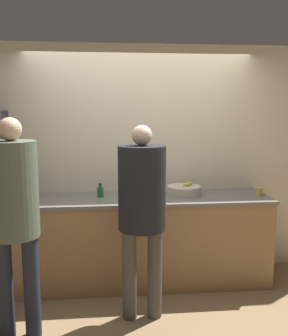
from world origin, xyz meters
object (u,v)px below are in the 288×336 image
person_left (14,207)px  person_center (142,202)px  bottle_red (33,189)px  cup_yellow (260,191)px  bottle_clear (20,197)px  fruit_bowl (184,190)px  bottle_green (100,192)px  utensil_crock (144,188)px  cup_white (127,189)px

person_left → person_center: bearing=10.9°
person_left → bottle_red: person_left is taller
person_center → cup_yellow: bearing=26.7°
bottle_red → bottle_clear: bearing=-101.0°
bottle_clear → fruit_bowl: bearing=10.1°
person_center → bottle_green: 0.86m
person_center → bottle_red: person_center is taller
person_left → bottle_green: (0.66, 0.97, -0.10)m
person_center → fruit_bowl: size_ratio=4.77×
person_left → bottle_clear: bearing=99.3°
bottle_green → person_center: bearing=-63.8°
fruit_bowl → utensil_crock: (-0.44, 0.06, 0.03)m
bottle_clear → person_center: bearing=-22.6°
bottle_red → person_center: bearing=-37.0°
person_center → cup_white: (-0.08, 0.93, -0.08)m
fruit_bowl → bottle_green: (-0.91, -0.01, 0.01)m
utensil_crock → bottle_clear: 1.30m
person_left → person_center: (1.04, 0.20, -0.03)m
person_left → bottle_clear: (-0.11, 0.68, -0.08)m
fruit_bowl → bottle_clear: bearing=-169.9°
fruit_bowl → person_left: bearing=-148.1°
cup_white → bottle_green: bearing=-152.5°
utensil_crock → cup_white: (-0.18, 0.08, -0.03)m
cup_yellow → fruit_bowl: bearing=173.1°
cup_yellow → person_left: bearing=-159.8°
person_center → bottle_clear: size_ratio=8.68×
cup_white → cup_yellow: bearing=-9.6°
bottle_clear → bottle_red: bearing=79.0°
person_left → cup_yellow: person_left is taller
utensil_crock → bottle_clear: bearing=-163.9°
bottle_clear → cup_white: 1.16m
bottle_red → cup_yellow: bottle_red is taller
fruit_bowl → bottle_green: size_ratio=2.54×
fruit_bowl → bottle_red: (-1.62, 0.04, 0.04)m
person_center → bottle_clear: 1.25m
person_left → cup_yellow: size_ratio=21.45×
person_center → bottle_green: bearing=116.2°
person_center → fruit_bowl: (0.53, 0.78, -0.08)m
cup_yellow → cup_white: cup_white is taller
cup_white → utensil_crock: bearing=-25.0°
cup_white → bottle_clear: bearing=-157.5°
fruit_bowl → cup_yellow: fruit_bowl is taller
bottle_red → cup_white: 1.02m
utensil_crock → cup_white: utensil_crock is taller
person_left → cup_white: bearing=49.4°
bottle_red → bottle_clear: bottle_red is taller
bottle_green → cup_white: 0.34m
person_center → bottle_red: size_ratio=7.66×
utensil_crock → bottle_clear: utensil_crock is taller
person_center → fruit_bowl: bearing=55.7°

